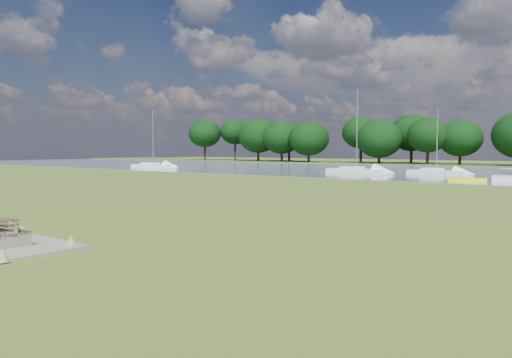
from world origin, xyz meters
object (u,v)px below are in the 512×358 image
Objects in this scene: kayak at (467,180)px; sailboat_0 at (436,171)px; bench_pair at (1,233)px; sailboat_2 at (356,169)px; sailboat_5 at (153,165)px.

kayak is 11.83m from sailboat_0.
sailboat_2 is (-12.07, 47.15, 0.06)m from bench_pair.
sailboat_2 is 31.58m from sailboat_5.
kayak is (2.68, 39.23, -0.26)m from bench_pair.
sailboat_5 is at bearing -165.35° from sailboat_0.
sailboat_5 reaches higher than sailboat_0.
sailboat_0 is at bearing 100.97° from kayak.
sailboat_0 is at bearing 1.02° from sailboat_5.
bench_pair is 0.20× the size of sailboat_5.
sailboat_5 is (-39.94, -6.77, 0.05)m from sailboat_0.
sailboat_5 is (-46.00, 3.39, 0.33)m from kayak.
kayak is 0.37× the size of sailboat_5.
sailboat_0 reaches higher than bench_pair.
sailboat_5 is (-31.25, -4.52, 0.01)m from sailboat_2.
bench_pair is at bearing -113.75° from kayak.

